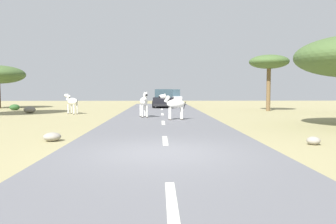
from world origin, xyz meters
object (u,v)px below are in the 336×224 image
(zebra_0, at_px, (144,102))
(rock_0, at_px, (30,110))
(zebra_1, at_px, (174,104))
(tree_0, at_px, (269,63))
(rock_3, at_px, (314,141))
(car_0, at_px, (164,99))
(bush_0, at_px, (15,107))
(car_1, at_px, (172,98))
(rock_2, at_px, (52,137))
(zebra_2, at_px, (72,102))

(zebra_0, distance_m, rock_0, 9.76)
(zebra_1, xyz_separation_m, rock_0, (-10.38, 6.33, -0.68))
(tree_0, bearing_deg, rock_3, -103.60)
(zebra_0, distance_m, car_0, 12.25)
(tree_0, bearing_deg, bush_0, 176.27)
(rock_0, bearing_deg, zebra_1, -31.37)
(zebra_0, height_order, zebra_1, zebra_0)
(car_1, bearing_deg, zebra_0, 78.45)
(rock_0, bearing_deg, car_1, 49.74)
(bush_0, relative_size, rock_3, 2.02)
(car_1, distance_m, rock_3, 27.77)
(zebra_1, height_order, rock_0, zebra_1)
(zebra_1, relative_size, car_1, 0.35)
(car_0, relative_size, rock_3, 10.70)
(zebra_1, bearing_deg, tree_0, -53.85)
(tree_0, bearing_deg, zebra_0, -145.15)
(rock_2, bearing_deg, rock_0, 113.69)
(zebra_1, bearing_deg, car_1, -12.50)
(rock_0, bearing_deg, zebra_0, -27.65)
(zebra_1, bearing_deg, rock_3, -165.35)
(zebra_2, height_order, rock_2, zebra_2)
(zebra_1, bearing_deg, zebra_2, 41.68)
(zebra_2, xyz_separation_m, tree_0, (15.11, 3.26, 3.04))
(car_0, bearing_deg, rock_2, 83.20)
(zebra_1, distance_m, zebra_2, 8.88)
(car_1, bearing_deg, tree_0, 121.37)
(car_0, height_order, tree_0, tree_0)
(zebra_2, height_order, rock_0, zebra_2)
(zebra_0, bearing_deg, rock_3, 107.27)
(zebra_1, relative_size, car_0, 0.35)
(rock_0, bearing_deg, rock_3, -45.57)
(rock_3, bearing_deg, rock_0, 134.43)
(zebra_2, distance_m, rock_2, 13.05)
(car_1, xyz_separation_m, rock_2, (-4.93, -26.59, -0.70))
(bush_0, height_order, rock_2, bush_0)
(car_1, bearing_deg, zebra_2, 57.25)
(zebra_1, distance_m, rock_3, 9.24)
(car_0, bearing_deg, rock_0, 41.24)
(rock_0, bearing_deg, rock_2, -66.31)
(rock_0, bearing_deg, bush_0, 125.84)
(tree_0, bearing_deg, car_1, 125.37)
(car_1, bearing_deg, bush_0, 30.09)
(zebra_2, bearing_deg, rock_3, -101.96)
(car_0, distance_m, car_1, 5.34)
(rock_2, bearing_deg, zebra_1, 59.23)
(zebra_1, xyz_separation_m, rock_3, (3.96, -8.31, -0.80))
(rock_3, bearing_deg, zebra_2, 128.78)
(car_1, relative_size, rock_2, 7.71)
(zebra_2, height_order, car_0, car_0)
(zebra_1, distance_m, tree_0, 12.20)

